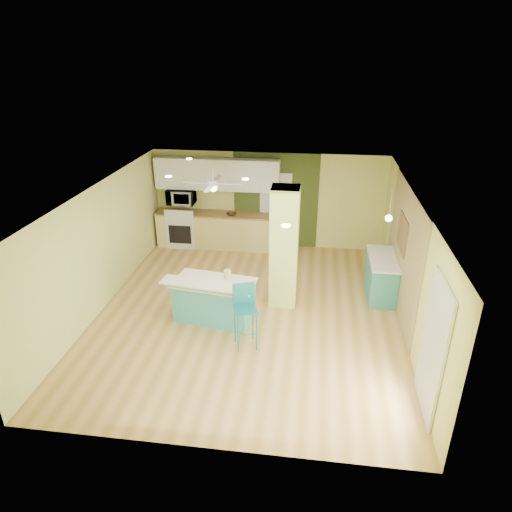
{
  "coord_description": "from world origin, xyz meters",
  "views": [
    {
      "loc": [
        1.2,
        -7.86,
        4.93
      ],
      "look_at": [
        0.1,
        0.4,
        1.07
      ],
      "focal_mm": 32.0,
      "sensor_mm": 36.0,
      "label": 1
    }
  ],
  "objects_px": {
    "bar_stool": "(245,305)",
    "side_counter": "(381,276)",
    "peninsula": "(214,299)",
    "fruit_bowl": "(231,214)",
    "canister": "(228,274)"
  },
  "relations": [
    {
      "from": "fruit_bowl",
      "to": "canister",
      "type": "height_order",
      "value": "fruit_bowl"
    },
    {
      "from": "peninsula",
      "to": "canister",
      "type": "distance_m",
      "value": 0.56
    },
    {
      "from": "peninsula",
      "to": "bar_stool",
      "type": "bearing_deg",
      "value": -37.0
    },
    {
      "from": "peninsula",
      "to": "fruit_bowl",
      "type": "height_order",
      "value": "fruit_bowl"
    },
    {
      "from": "peninsula",
      "to": "fruit_bowl",
      "type": "distance_m",
      "value": 3.5
    },
    {
      "from": "canister",
      "to": "side_counter",
      "type": "bearing_deg",
      "value": 21.19
    },
    {
      "from": "canister",
      "to": "fruit_bowl",
      "type": "bearing_deg",
      "value": 99.07
    },
    {
      "from": "bar_stool",
      "to": "side_counter",
      "type": "height_order",
      "value": "bar_stool"
    },
    {
      "from": "bar_stool",
      "to": "canister",
      "type": "xyz_separation_m",
      "value": [
        -0.49,
        0.96,
        0.1
      ]
    },
    {
      "from": "peninsula",
      "to": "canister",
      "type": "height_order",
      "value": "canister"
    },
    {
      "from": "bar_stool",
      "to": "side_counter",
      "type": "distance_m",
      "value": 3.4
    },
    {
      "from": "bar_stool",
      "to": "side_counter",
      "type": "relative_size",
      "value": 0.87
    },
    {
      "from": "bar_stool",
      "to": "fruit_bowl",
      "type": "bearing_deg",
      "value": 84.01
    },
    {
      "from": "peninsula",
      "to": "side_counter",
      "type": "distance_m",
      "value": 3.62
    },
    {
      "from": "canister",
      "to": "bar_stool",
      "type": "bearing_deg",
      "value": -63.01
    }
  ]
}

